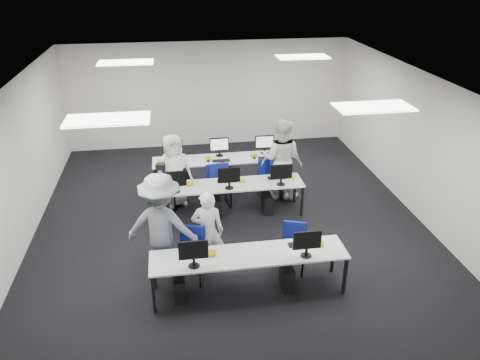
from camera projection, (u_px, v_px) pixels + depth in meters
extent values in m
plane|color=black|center=(230.00, 219.00, 10.01)|extent=(9.00, 9.00, 0.00)
plane|color=white|center=(228.00, 80.00, 8.71)|extent=(9.00, 9.00, 0.00)
cube|color=silver|center=(208.00, 95.00, 13.37)|extent=(8.00, 0.02, 3.00)
cube|color=silver|center=(281.00, 303.00, 5.35)|extent=(8.00, 0.02, 3.00)
cube|color=silver|center=(19.00, 167.00, 8.81)|extent=(0.02, 9.00, 3.00)
cube|color=silver|center=(416.00, 143.00, 9.92)|extent=(0.02, 9.00, 3.00)
cube|color=white|center=(107.00, 119.00, 6.66)|extent=(1.20, 0.60, 0.02)
cube|color=white|center=(373.00, 107.00, 7.21)|extent=(1.20, 0.60, 0.02)
cube|color=white|center=(126.00, 62.00, 10.22)|extent=(1.20, 0.60, 0.02)
cube|color=white|center=(303.00, 57.00, 10.78)|extent=(1.20, 0.60, 0.02)
cube|color=white|center=(249.00, 255.00, 7.56)|extent=(3.20, 0.70, 0.03)
cube|color=black|center=(154.00, 295.00, 7.24)|extent=(0.05, 0.05, 0.70)
cube|color=black|center=(154.00, 271.00, 7.78)|extent=(0.05, 0.05, 0.70)
cube|color=black|center=(345.00, 276.00, 7.67)|extent=(0.05, 0.05, 0.70)
cube|color=black|center=(333.00, 255.00, 8.20)|extent=(0.05, 0.05, 0.70)
cube|color=white|center=(228.00, 185.00, 9.88)|extent=(3.20, 0.70, 0.03)
cube|color=black|center=(155.00, 213.00, 9.56)|extent=(0.05, 0.05, 0.70)
cube|color=black|center=(155.00, 199.00, 10.09)|extent=(0.05, 0.05, 0.70)
cube|color=black|center=(302.00, 201.00, 9.99)|extent=(0.05, 0.05, 0.70)
cube|color=black|center=(295.00, 189.00, 10.52)|extent=(0.05, 0.05, 0.70)
cube|color=white|center=(220.00, 159.00, 11.13)|extent=(3.20, 0.70, 0.03)
cube|color=black|center=(156.00, 183.00, 10.80)|extent=(0.05, 0.05, 0.70)
cube|color=black|center=(156.00, 172.00, 11.34)|extent=(0.05, 0.05, 0.70)
cube|color=black|center=(286.00, 174.00, 11.23)|extent=(0.05, 0.05, 0.70)
cube|color=black|center=(280.00, 164.00, 11.77)|extent=(0.05, 0.05, 0.70)
cube|color=#0D4BAF|center=(193.00, 250.00, 7.14)|extent=(0.46, 0.04, 0.32)
cube|color=black|center=(193.00, 254.00, 7.55)|extent=(0.42, 0.14, 0.02)
ellipsoid|color=black|center=(211.00, 252.00, 7.59)|extent=(0.07, 0.10, 0.04)
cube|color=black|center=(179.00, 287.00, 7.62)|extent=(0.18, 0.40, 0.42)
cube|color=white|center=(307.00, 240.00, 7.39)|extent=(0.46, 0.04, 0.32)
cube|color=black|center=(301.00, 244.00, 7.80)|extent=(0.42, 0.14, 0.02)
ellipsoid|color=black|center=(318.00, 242.00, 7.84)|extent=(0.07, 0.10, 0.04)
cube|color=black|center=(287.00, 277.00, 7.87)|extent=(0.18, 0.40, 0.42)
cube|color=white|center=(175.00, 179.00, 9.43)|extent=(0.46, 0.04, 0.32)
cube|color=black|center=(175.00, 185.00, 9.84)|extent=(0.42, 0.14, 0.02)
ellipsoid|color=black|center=(190.00, 183.00, 9.88)|extent=(0.07, 0.10, 0.04)
cube|color=black|center=(165.00, 211.00, 9.91)|extent=(0.18, 0.40, 0.42)
cube|color=white|center=(229.00, 175.00, 9.58)|extent=(0.46, 0.04, 0.32)
cube|color=black|center=(227.00, 181.00, 9.99)|extent=(0.42, 0.14, 0.02)
ellipsoid|color=black|center=(241.00, 180.00, 10.03)|extent=(0.07, 0.10, 0.04)
cube|color=black|center=(217.00, 207.00, 10.06)|extent=(0.18, 0.40, 0.42)
cube|color=white|center=(281.00, 172.00, 9.74)|extent=(0.46, 0.04, 0.32)
cube|color=black|center=(277.00, 178.00, 10.15)|extent=(0.42, 0.14, 0.02)
ellipsoid|color=black|center=(291.00, 176.00, 10.18)|extent=(0.07, 0.10, 0.04)
cube|color=black|center=(267.00, 203.00, 10.22)|extent=(0.18, 0.40, 0.42)
cube|color=white|center=(173.00, 147.00, 11.00)|extent=(0.46, 0.04, 0.32)
cube|color=black|center=(174.00, 163.00, 10.84)|extent=(0.42, 0.14, 0.02)
ellipsoid|color=black|center=(161.00, 164.00, 10.79)|extent=(0.07, 0.10, 0.04)
cube|color=black|center=(186.00, 181.00, 11.23)|extent=(0.18, 0.40, 0.42)
cube|color=white|center=(219.00, 144.00, 11.15)|extent=(0.46, 0.04, 0.32)
cube|color=black|center=(221.00, 161.00, 10.99)|extent=(0.42, 0.14, 0.02)
ellipsoid|color=black|center=(208.00, 161.00, 10.95)|extent=(0.07, 0.10, 0.04)
cube|color=black|center=(231.00, 178.00, 11.38)|extent=(0.18, 0.40, 0.42)
cube|color=white|center=(264.00, 142.00, 11.30)|extent=(0.46, 0.04, 0.32)
cube|color=black|center=(267.00, 158.00, 11.14)|extent=(0.42, 0.14, 0.02)
ellipsoid|color=black|center=(254.00, 158.00, 11.10)|extent=(0.07, 0.10, 0.04)
cube|color=black|center=(275.00, 175.00, 11.53)|extent=(0.18, 0.40, 0.42)
cube|color=navy|center=(190.00, 255.00, 7.97)|extent=(0.56, 0.55, 0.06)
cube|color=navy|center=(192.00, 235.00, 8.04)|extent=(0.44, 0.17, 0.38)
cube|color=navy|center=(293.00, 248.00, 8.23)|extent=(0.54, 0.53, 0.06)
cube|color=navy|center=(295.00, 230.00, 8.29)|extent=(0.40, 0.18, 0.35)
cube|color=navy|center=(168.00, 189.00, 10.33)|extent=(0.50, 0.49, 0.06)
cube|color=navy|center=(169.00, 175.00, 10.39)|extent=(0.40, 0.15, 0.34)
cube|color=navy|center=(219.00, 186.00, 10.37)|extent=(0.53, 0.52, 0.06)
cube|color=navy|center=(216.00, 171.00, 10.43)|extent=(0.44, 0.14, 0.37)
cube|color=navy|center=(270.00, 180.00, 10.69)|extent=(0.51, 0.49, 0.06)
cube|color=navy|center=(267.00, 166.00, 10.75)|extent=(0.43, 0.11, 0.36)
cube|color=navy|center=(169.00, 181.00, 10.62)|extent=(0.53, 0.52, 0.06)
cube|color=navy|center=(171.00, 174.00, 10.33)|extent=(0.43, 0.15, 0.37)
cube|color=navy|center=(217.00, 179.00, 10.69)|extent=(0.51, 0.49, 0.06)
cube|color=navy|center=(219.00, 172.00, 10.39)|extent=(0.45, 0.10, 0.38)
cube|color=navy|center=(274.00, 175.00, 10.89)|extent=(0.56, 0.55, 0.06)
cube|color=navy|center=(279.00, 167.00, 10.59)|extent=(0.44, 0.16, 0.38)
ellipsoid|color=tan|center=(158.00, 180.00, 9.72)|extent=(0.41, 0.32, 0.30)
imported|color=white|center=(208.00, 231.00, 8.11)|extent=(0.61, 0.44, 1.54)
imported|color=white|center=(281.00, 159.00, 10.60)|extent=(1.12, 1.02, 1.86)
imported|color=white|center=(174.00, 171.00, 10.27)|extent=(0.94, 0.76, 1.65)
imported|color=white|center=(282.00, 165.00, 10.61)|extent=(1.00, 0.60, 1.60)
imported|color=slate|center=(162.00, 226.00, 7.89)|extent=(1.40, 1.04, 1.93)
cube|color=black|center=(160.00, 167.00, 7.60)|extent=(0.18, 0.21, 0.10)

